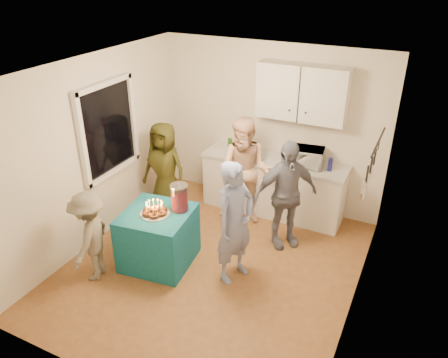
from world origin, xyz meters
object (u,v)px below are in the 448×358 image
at_px(punch_jar, 180,198).
at_px(man_birthday, 235,223).
at_px(counter, 273,187).
at_px(woman_back_left, 165,169).
at_px(child_near_left, 90,237).
at_px(woman_back_center, 245,172).
at_px(woman_back_right, 285,195).
at_px(microwave, 306,157).
at_px(party_table, 158,238).

relative_size(punch_jar, man_birthday, 0.21).
relative_size(counter, punch_jar, 6.47).
xyz_separation_m(woman_back_left, child_near_left, (0.06, -1.78, -0.14)).
xyz_separation_m(woman_back_center, woman_back_right, (0.74, -0.33, -0.04)).
bearing_deg(counter, woman_back_right, -59.87).
bearing_deg(microwave, woman_back_right, -100.86).
distance_m(woman_back_center, woman_back_right, 0.81).
bearing_deg(party_table, counter, 64.83).
bearing_deg(woman_back_left, woman_back_right, -1.33).
bearing_deg(counter, man_birthday, -85.57).
bearing_deg(microwave, child_near_left, -135.69).
height_order(counter, man_birthday, man_birthday).
height_order(woman_back_right, child_near_left, woman_back_right).
bearing_deg(child_near_left, punch_jar, 119.04).
relative_size(woman_back_left, child_near_left, 1.24).
bearing_deg(party_table, child_near_left, -132.76).
relative_size(punch_jar, woman_back_left, 0.23).
bearing_deg(counter, punch_jar, -111.25).
xyz_separation_m(party_table, punch_jar, (0.23, 0.20, 0.55)).
bearing_deg(microwave, woman_back_center, -158.24).
xyz_separation_m(microwave, man_birthday, (-0.35, -1.73, -0.25)).
bearing_deg(microwave, woman_back_left, -167.78).
bearing_deg(counter, microwave, 0.00).
xyz_separation_m(woman_back_left, woman_back_center, (1.23, 0.29, 0.08)).
relative_size(counter, woman_back_center, 1.33).
bearing_deg(microwave, counter, 172.08).
bearing_deg(woman_back_center, punch_jar, -110.48).
bearing_deg(man_birthday, child_near_left, 134.83).
bearing_deg(party_table, woman_back_center, 67.61).
xyz_separation_m(man_birthday, woman_back_center, (-0.43, 1.28, 0.03)).
xyz_separation_m(woman_back_right, child_near_left, (-1.91, -1.75, -0.19)).
bearing_deg(man_birthday, party_table, 118.08).
bearing_deg(woman_back_right, punch_jar, 177.08).
distance_m(counter, man_birthday, 1.77).
bearing_deg(woman_back_left, child_near_left, -88.45).
distance_m(man_birthday, woman_back_center, 1.35).
height_order(counter, microwave, microwave).
xyz_separation_m(party_table, woman_back_left, (-0.63, 1.16, 0.37)).
xyz_separation_m(party_table, woman_back_center, (0.60, 1.46, 0.45)).
relative_size(microwave, punch_jar, 1.46).
distance_m(punch_jar, woman_back_center, 1.31).
xyz_separation_m(counter, party_table, (-0.89, -1.90, -0.05)).
distance_m(party_table, child_near_left, 0.87).
height_order(punch_jar, woman_back_center, woman_back_center).
distance_m(punch_jar, woman_back_right, 1.45).
bearing_deg(child_near_left, woman_back_center, 134.02).
height_order(punch_jar, man_birthday, man_birthday).
distance_m(microwave, woman_back_center, 0.92).
distance_m(counter, woman_back_center, 0.67).
xyz_separation_m(woman_back_left, woman_back_right, (1.97, -0.03, 0.04)).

